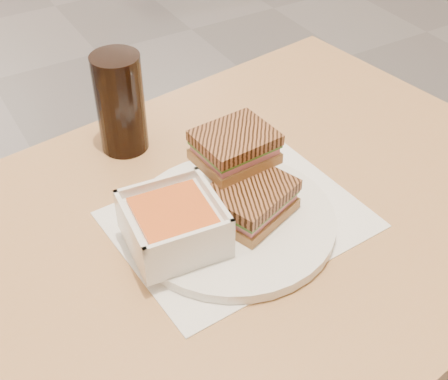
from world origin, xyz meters
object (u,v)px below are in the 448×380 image
main_table (187,298)px  cola_glass (120,103)px  panini_lower (251,200)px  plate (233,220)px  soup_bowl (174,226)px

main_table → cola_glass: 0.33m
main_table → panini_lower: 0.19m
main_table → panini_lower: bearing=-3.7°
plate → cola_glass: (-0.05, 0.26, 0.07)m
plate → cola_glass: bearing=101.9°
plate → panini_lower: bearing=-14.6°
soup_bowl → main_table: bearing=6.8°
panini_lower → plate: bearing=165.4°
main_table → cola_glass: (0.02, 0.26, 0.20)m
panini_lower → main_table: bearing=176.3°
soup_bowl → panini_lower: soup_bowl is taller
soup_bowl → cola_glass: 0.27m
main_table → cola_glass: bearing=84.5°
plate → soup_bowl: size_ratio=2.19×
main_table → soup_bowl: bearing=-173.2°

